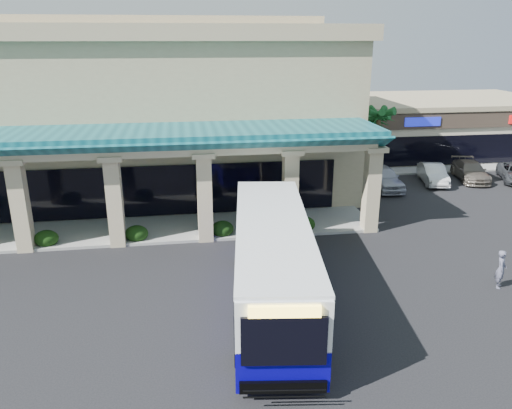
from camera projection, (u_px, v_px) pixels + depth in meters
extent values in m
plane|color=black|center=(281.00, 281.00, 21.98)|extent=(110.00, 110.00, 0.00)
imported|color=#56586D|center=(501.00, 269.00, 21.19)|extent=(0.68, 0.74, 1.69)
imported|color=#A3A6B4|center=(383.00, 177.00, 35.14)|extent=(2.01, 4.80, 1.62)
imported|color=silver|center=(433.00, 174.00, 36.43)|extent=(2.40, 4.44, 1.39)
imported|color=#6F655A|center=(470.00, 171.00, 37.25)|extent=(2.96, 5.06, 1.38)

